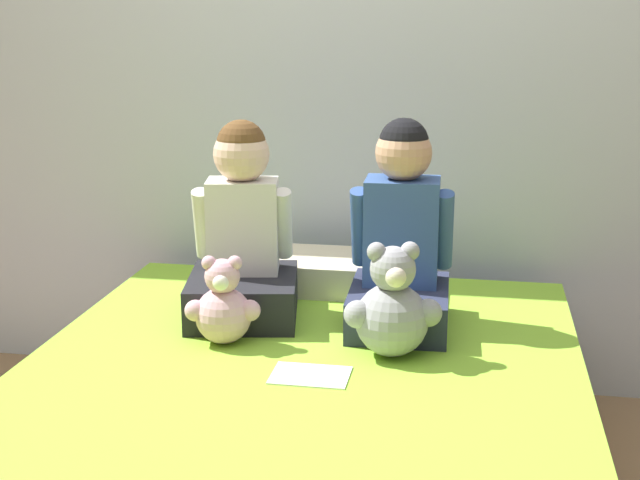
% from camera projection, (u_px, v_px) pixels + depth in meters
% --- Properties ---
extents(wall_behind_bed, '(8.00, 0.06, 2.50)m').
position_uv_depth(wall_behind_bed, '(355.00, 58.00, 3.26)').
color(wall_behind_bed, silver).
rests_on(wall_behind_bed, ground_plane).
extents(bed, '(1.57, 2.01, 0.47)m').
position_uv_depth(bed, '(295.00, 459.00, 2.44)').
color(bed, '#997F60').
rests_on(bed, ground_plane).
extents(child_on_left, '(0.40, 0.42, 0.63)m').
position_uv_depth(child_on_left, '(243.00, 240.00, 2.82)').
color(child_on_left, black).
rests_on(child_on_left, bed).
extents(child_on_right, '(0.32, 0.40, 0.64)m').
position_uv_depth(child_on_right, '(401.00, 242.00, 2.74)').
color(child_on_right, '#282D47').
rests_on(child_on_right, bed).
extents(teddy_bear_held_by_left_child, '(0.22, 0.17, 0.27)m').
position_uv_depth(teddy_bear_held_by_left_child, '(223.00, 307.00, 2.61)').
color(teddy_bear_held_by_left_child, '#DBA3B2').
rests_on(teddy_bear_held_by_left_child, bed).
extents(teddy_bear_held_by_right_child, '(0.27, 0.21, 0.33)m').
position_uv_depth(teddy_bear_held_by_right_child, '(392.00, 308.00, 2.51)').
color(teddy_bear_held_by_right_child, '#939399').
rests_on(teddy_bear_held_by_right_child, bed).
extents(pillow_at_headboard, '(0.60, 0.32, 0.11)m').
position_uv_depth(pillow_at_headboard, '(340.00, 272.00, 3.14)').
color(pillow_at_headboard, beige).
rests_on(pillow_at_headboard, bed).
extents(sign_card, '(0.21, 0.15, 0.00)m').
position_uv_depth(sign_card, '(310.00, 375.00, 2.40)').
color(sign_card, white).
rests_on(sign_card, bed).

